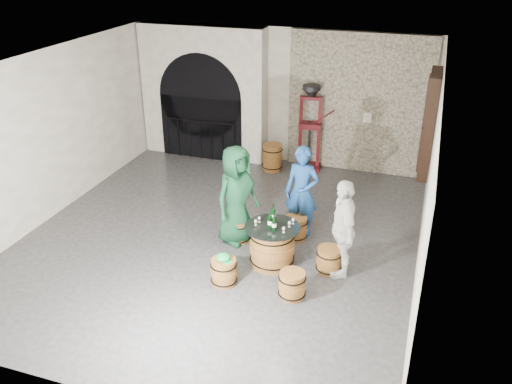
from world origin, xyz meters
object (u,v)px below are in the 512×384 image
(barrel_stool_far, at_px, (296,228))
(person_green, at_px, (236,195))
(person_white, at_px, (343,228))
(barrel_stool_near_left, at_px, (224,272))
(wine_bottle_right, at_px, (273,214))
(barrel_stool_right, at_px, (329,260))
(side_barrel, at_px, (272,157))
(barrel_stool_left, at_px, (238,230))
(barrel_stool_near_right, at_px, (292,285))
(wine_bottle_left, at_px, (270,221))
(barrel_table, at_px, (272,246))
(corking_press, at_px, (310,122))
(person_blue, at_px, (302,192))
(wine_bottle_center, at_px, (274,223))

(barrel_stool_far, relative_size, person_green, 0.24)
(barrel_stool_far, bearing_deg, person_white, -41.28)
(barrel_stool_near_left, xyz_separation_m, wine_bottle_right, (0.53, 0.97, 0.64))
(barrel_stool_near_left, bearing_deg, barrel_stool_right, 29.43)
(side_barrel, bearing_deg, wine_bottle_right, -73.03)
(barrel_stool_left, relative_size, barrel_stool_near_right, 1.00)
(barrel_stool_right, relative_size, barrel_stool_near_right, 1.00)
(barrel_stool_left, distance_m, barrel_stool_right, 1.83)
(person_white, relative_size, wine_bottle_left, 5.19)
(barrel_stool_left, bearing_deg, person_white, -12.68)
(barrel_table, relative_size, person_white, 0.55)
(corking_press, bearing_deg, person_blue, -86.72)
(barrel_stool_left, height_order, barrel_stool_right, same)
(person_green, distance_m, person_white, 2.03)
(wine_bottle_left, bearing_deg, barrel_stool_left, 143.15)
(barrel_stool_right, bearing_deg, wine_bottle_right, 174.02)
(barrel_stool_near_right, height_order, corking_press, corking_press)
(barrel_stool_right, bearing_deg, side_barrel, 119.40)
(barrel_stool_left, height_order, person_blue, person_blue)
(barrel_table, height_order, wine_bottle_center, wine_bottle_center)
(barrel_table, xyz_separation_m, barrel_stool_near_left, (-0.57, -0.78, -0.14))
(person_green, bearing_deg, wine_bottle_right, -87.96)
(barrel_stool_left, xyz_separation_m, barrel_stool_far, (0.98, 0.42, 0.00))
(barrel_table, height_order, corking_press, corking_press)
(wine_bottle_center, bearing_deg, corking_press, 95.68)
(person_blue, xyz_separation_m, person_white, (0.94, -1.06, -0.02))
(barrel_stool_near_right, relative_size, corking_press, 0.21)
(barrel_stool_right, bearing_deg, person_white, 4.82)
(side_barrel, bearing_deg, person_green, -84.33)
(barrel_stool_near_left, height_order, wine_bottle_center, wine_bottle_center)
(barrel_stool_near_left, bearing_deg, person_white, 27.19)
(barrel_stool_left, bearing_deg, person_blue, 31.53)
(barrel_stool_near_right, xyz_separation_m, wine_bottle_left, (-0.59, 0.74, 0.64))
(person_white, bearing_deg, person_blue, -160.70)
(barrel_table, bearing_deg, barrel_stool_near_right, -54.42)
(person_green, relative_size, corking_press, 0.90)
(barrel_stool_right, relative_size, person_green, 0.24)
(person_blue, bearing_deg, wine_bottle_center, -93.17)
(barrel_table, relative_size, barrel_stool_right, 2.14)
(barrel_stool_near_left, height_order, person_green, person_green)
(barrel_table, distance_m, barrel_stool_left, 0.98)
(barrel_stool_near_right, distance_m, corking_press, 5.15)
(barrel_stool_near_right, xyz_separation_m, barrel_stool_near_left, (-1.13, 0.00, 0.00))
(corking_press, bearing_deg, wine_bottle_center, -91.74)
(barrel_stool_left, height_order, barrel_stool_far, same)
(barrel_stool_near_right, bearing_deg, person_green, 136.19)
(barrel_table, distance_m, side_barrel, 4.03)
(barrel_table, bearing_deg, barrel_stool_left, 146.41)
(barrel_stool_near_right, distance_m, side_barrel, 4.96)
(barrel_stool_left, distance_m, side_barrel, 3.34)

